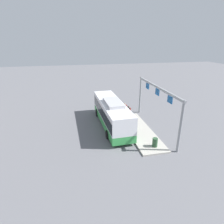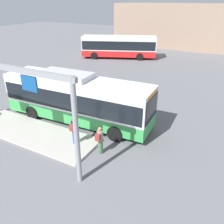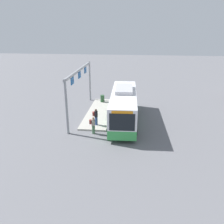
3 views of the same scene
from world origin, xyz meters
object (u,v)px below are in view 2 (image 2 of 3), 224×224
bus_background_left (119,46)px  person_boarding (100,140)px  person_waiting_near (74,130)px  bus_main (77,97)px

bus_background_left → person_boarding: bus_background_left is taller
bus_background_left → person_waiting_near: bearing=88.0°
bus_background_left → person_waiting_near: bus_background_left is taller
bus_main → person_waiting_near: bus_main is taller
bus_main → person_boarding: size_ratio=6.40×
bus_main → bus_background_left: bus_main is taller
bus_main → person_boarding: bearing=-39.8°
bus_main → bus_background_left: bearing=106.1°
bus_main → person_boarding: 4.38m
bus_main → person_waiting_near: size_ratio=6.40×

